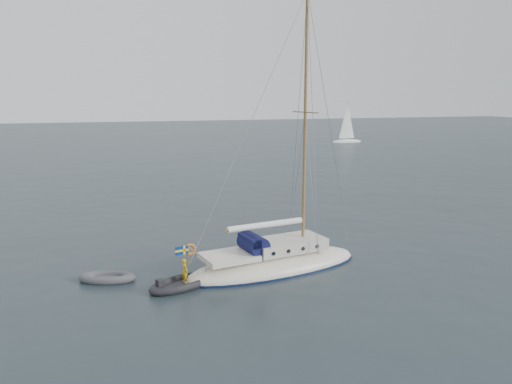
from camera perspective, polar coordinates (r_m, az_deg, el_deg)
name	(u,v)px	position (r m, az deg, el deg)	size (l,w,h in m)	color
ground	(241,260)	(28.37, -1.68, -7.72)	(300.00, 300.00, 0.00)	black
sailboat	(275,249)	(26.47, 2.15, -6.56)	(10.42, 3.12, 14.84)	white
dinghy	(107,278)	(26.27, -16.66, -9.36)	(2.84, 1.28, 0.41)	#525257
rib	(182,283)	(24.72, -8.50, -10.21)	(3.52, 1.60, 1.40)	black
distant_yacht_b	(347,123)	(98.40, 10.35, 7.72)	(6.42, 3.42, 8.51)	white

